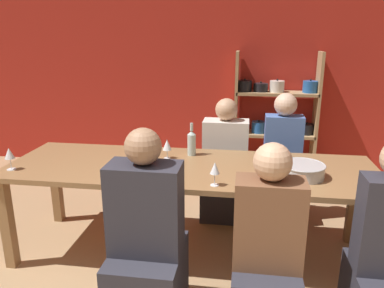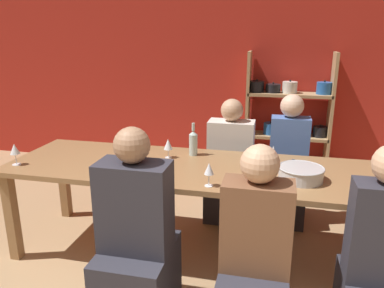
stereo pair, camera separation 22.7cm
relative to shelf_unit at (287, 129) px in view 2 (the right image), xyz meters
name	(u,v)px [view 2 (the right image)]	position (x,y,z in m)	size (l,w,h in m)	color
wall_back_red	(240,68)	(-0.64, 0.20, 0.71)	(8.80, 0.06, 2.70)	red
shelf_unit	(287,129)	(0.00, 0.00, 0.00)	(1.02, 0.30, 1.57)	tan
dining_table	(189,175)	(-0.79, -1.97, 0.06)	(2.89, 0.93, 0.77)	olive
mixing_bowl	(301,173)	(0.05, -2.08, 0.19)	(0.32, 0.32, 0.10)	#B7BABC
wine_bottle_green	(193,142)	(-0.82, -1.70, 0.25)	(0.07, 0.07, 0.28)	#B2C6C1
wine_glass_red_a	(268,165)	(-0.18, -2.15, 0.25)	(0.08, 0.08, 0.17)	white
wine_glass_empty_a	(144,166)	(-1.02, -2.36, 0.25)	(0.07, 0.07, 0.16)	white
wine_glass_white_a	(168,145)	(-1.01, -1.81, 0.25)	(0.07, 0.07, 0.16)	white
wine_glass_white_b	(273,153)	(-0.15, -1.89, 0.27)	(0.06, 0.06, 0.18)	white
wine_glass_empty_b	(15,150)	(-2.13, -2.25, 0.26)	(0.07, 0.07, 0.17)	white
wine_glass_white_c	(209,170)	(-0.57, -2.34, 0.26)	(0.07, 0.07, 0.17)	white
cell_phone	(299,163)	(0.06, -1.71, 0.14)	(0.17, 0.13, 0.01)	#1E2338
person_near_a	(137,253)	(-0.94, -2.75, -0.18)	(0.43, 0.54, 1.27)	#2D2D38
person_far_a	(230,175)	(-0.56, -1.19, -0.21)	(0.44, 0.55, 1.19)	#2D2D38
person_near_b	(254,269)	(-0.22, -2.73, -0.19)	(0.40, 0.49, 1.20)	#2D2D38
person_far_b	(287,175)	(-0.01, -1.19, -0.17)	(0.35, 0.44, 1.25)	#2D2D38
person_near_c	(375,278)	(0.44, -2.71, -0.16)	(0.35, 0.43, 1.25)	#2D2D38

